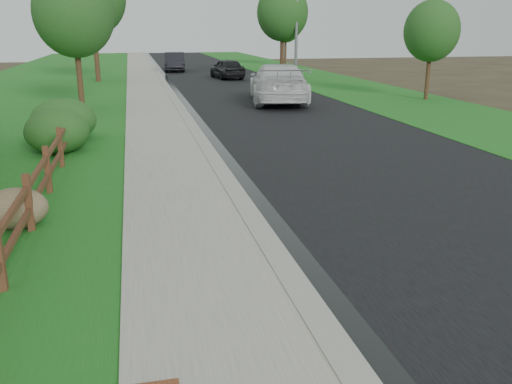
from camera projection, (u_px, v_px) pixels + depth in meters
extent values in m
plane|color=#342A1C|center=(314.00, 380.00, 5.69)|extent=(120.00, 120.00, 0.00)
cube|color=black|center=(220.00, 79.00, 39.33)|extent=(8.00, 90.00, 0.02)
cube|color=gray|center=(162.00, 79.00, 38.43)|extent=(0.40, 90.00, 0.12)
cube|color=black|center=(167.00, 80.00, 38.51)|extent=(0.50, 90.00, 0.00)
cube|color=gray|center=(143.00, 80.00, 38.16)|extent=(2.20, 90.00, 0.10)
cube|color=#1B5C1A|center=(115.00, 81.00, 37.76)|extent=(1.60, 90.00, 0.06)
cube|color=#1B5C1A|center=(36.00, 82.00, 36.66)|extent=(9.00, 90.00, 0.04)
cube|color=#1B5C1A|center=(310.00, 77.00, 40.78)|extent=(6.00, 90.00, 0.04)
cube|color=#4B2419|center=(29.00, 204.00, 9.62)|extent=(0.12, 0.12, 1.10)
cube|color=#4B2419|center=(48.00, 171.00, 11.86)|extent=(0.12, 0.12, 1.10)
cube|color=#4B2419|center=(60.00, 148.00, 14.10)|extent=(0.12, 0.12, 1.10)
cube|color=#4B2419|center=(70.00, 132.00, 16.35)|extent=(0.12, 0.12, 1.10)
cube|color=#4B2419|center=(77.00, 119.00, 18.59)|extent=(0.12, 0.12, 1.10)
cube|color=#4B2419|center=(17.00, 233.00, 8.53)|extent=(0.08, 2.35, 0.10)
cube|color=#4B2419|center=(13.00, 209.00, 8.42)|extent=(0.08, 2.35, 0.10)
cube|color=#4B2419|center=(40.00, 190.00, 10.77)|extent=(0.08, 2.35, 0.10)
cube|color=#4B2419|center=(38.00, 171.00, 10.66)|extent=(0.08, 2.35, 0.10)
cube|color=#4B2419|center=(55.00, 163.00, 13.01)|extent=(0.08, 2.35, 0.10)
cube|color=#4B2419|center=(53.00, 146.00, 12.90)|extent=(0.08, 2.35, 0.10)
cube|color=#4B2419|center=(66.00, 143.00, 15.25)|extent=(0.08, 2.35, 0.10)
cube|color=#4B2419|center=(64.00, 129.00, 15.14)|extent=(0.08, 2.35, 0.10)
cube|color=#4B2419|center=(74.00, 128.00, 17.49)|extent=(0.08, 2.35, 0.10)
cube|color=#4B2419|center=(73.00, 116.00, 17.38)|extent=(0.08, 2.35, 0.10)
imported|color=silver|center=(278.00, 83.00, 26.54)|extent=(3.77, 6.89, 1.89)
imported|color=black|center=(227.00, 68.00, 39.32)|extent=(2.19, 4.41, 1.44)
imported|color=black|center=(175.00, 62.00, 46.14)|extent=(1.98, 4.83, 1.56)
cylinder|color=gray|center=(297.00, 5.00, 37.20)|extent=(0.20, 0.20, 10.08)
ellipsoid|color=brown|center=(16.00, 209.00, 9.90)|extent=(1.28, 1.05, 0.77)
ellipsoid|color=#204719|center=(57.00, 131.00, 15.79)|extent=(1.98, 1.98, 1.33)
ellipsoid|color=#204719|center=(64.00, 120.00, 17.42)|extent=(2.40, 2.40, 1.41)
cylinder|color=#352115|center=(79.00, 69.00, 23.68)|extent=(0.25, 0.25, 3.66)
ellipsoid|color=#204719|center=(74.00, 13.00, 23.00)|extent=(3.42, 3.42, 3.76)
cylinder|color=#352115|center=(428.00, 70.00, 27.37)|extent=(0.21, 0.21, 2.99)
ellipsoid|color=#204719|center=(432.00, 31.00, 26.81)|extent=(2.73, 2.73, 3.01)
cylinder|color=#352115|center=(96.00, 46.00, 36.45)|extent=(0.33, 0.33, 4.82)
cylinder|color=#352115|center=(282.00, 50.00, 39.35)|extent=(0.28, 0.28, 4.05)
ellipsoid|color=#204719|center=(282.00, 12.00, 38.59)|extent=(3.66, 3.66, 4.03)
cylinder|color=#352115|center=(285.00, 48.00, 52.19)|extent=(0.23, 0.23, 3.36)
ellipsoid|color=#204719|center=(286.00, 25.00, 51.56)|extent=(2.97, 2.97, 3.27)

